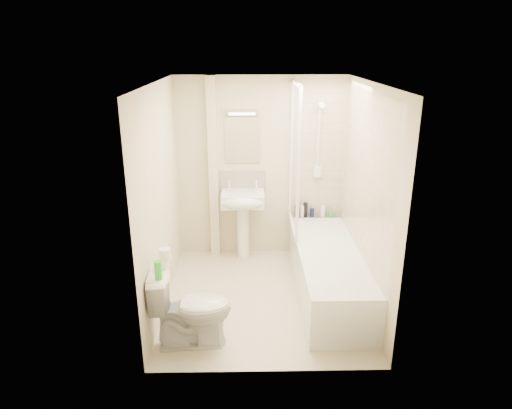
{
  "coord_description": "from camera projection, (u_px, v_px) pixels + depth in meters",
  "views": [
    {
      "loc": [
        -0.18,
        -4.59,
        2.76
      ],
      "look_at": [
        -0.08,
        0.2,
        1.07
      ],
      "focal_mm": 32.0,
      "sensor_mm": 36.0,
      "label": 1
    }
  ],
  "objects": [
    {
      "name": "bottle_black_a",
      "position": [
        297.0,
        211.0,
        6.14
      ],
      "size": [
        0.06,
        0.06,
        0.16
      ],
      "primitive_type": "cylinder",
      "color": "black",
      "rests_on": "bathtub"
    },
    {
      "name": "pipe_boxing",
      "position": [
        213.0,
        170.0,
        5.96
      ],
      "size": [
        0.12,
        0.12,
        2.4
      ],
      "primitive_type": "cube",
      "color": "beige",
      "rests_on": "ground"
    },
    {
      "name": "ceiling",
      "position": [
        265.0,
        83.0,
        4.45
      ],
      "size": [
        2.2,
        2.5,
        0.02
      ],
      "primitive_type": "cube",
      "color": "white",
      "rests_on": "wall_back"
    },
    {
      "name": "splashback",
      "position": [
        243.0,
        181.0,
        6.07
      ],
      "size": [
        0.6,
        0.02,
        0.3
      ],
      "primitive_type": "cube",
      "color": "beige",
      "rests_on": "wall_back"
    },
    {
      "name": "tile_back",
      "position": [
        318.0,
        152.0,
        5.95
      ],
      "size": [
        0.7,
        0.01,
        1.75
      ],
      "primitive_type": "cube",
      "color": "beige",
      "rests_on": "wall_back"
    },
    {
      "name": "toilet",
      "position": [
        191.0,
        308.0,
        4.34
      ],
      "size": [
        0.54,
        0.82,
        0.77
      ],
      "primitive_type": "imported",
      "rotation": [
        0.0,
        0.0,
        1.64
      ],
      "color": "white",
      "rests_on": "ground"
    },
    {
      "name": "bottle_white_a",
      "position": [
        302.0,
        211.0,
        6.14
      ],
      "size": [
        0.06,
        0.06,
        0.16
      ],
      "primitive_type": "cylinder",
      "color": "white",
      "rests_on": "bathtub"
    },
    {
      "name": "wall_back",
      "position": [
        261.0,
        169.0,
        6.03
      ],
      "size": [
        2.2,
        0.02,
        2.4
      ],
      "primitive_type": "cube",
      "color": "beige",
      "rests_on": "ground"
    },
    {
      "name": "bottle_black_b",
      "position": [
        305.0,
        210.0,
        6.14
      ],
      "size": [
        0.06,
        0.06,
        0.2
      ],
      "primitive_type": "cylinder",
      "color": "black",
      "rests_on": "bathtub"
    },
    {
      "name": "bathtub",
      "position": [
        329.0,
        272.0,
        5.23
      ],
      "size": [
        0.7,
        2.1,
        0.55
      ],
      "color": "white",
      "rests_on": "ground"
    },
    {
      "name": "toilet_roll_lower",
      "position": [
        162.0,
        263.0,
        4.28
      ],
      "size": [
        0.11,
        0.11,
        0.09
      ],
      "primitive_type": "cylinder",
      "color": "white",
      "rests_on": "toilet"
    },
    {
      "name": "shower_screen",
      "position": [
        295.0,
        158.0,
        5.53
      ],
      "size": [
        0.04,
        0.92,
        1.8
      ],
      "color": "white",
      "rests_on": "bathtub"
    },
    {
      "name": "wall_left",
      "position": [
        160.0,
        200.0,
        4.83
      ],
      "size": [
        0.02,
        2.5,
        2.4
      ],
      "primitive_type": "cube",
      "color": "beige",
      "rests_on": "ground"
    },
    {
      "name": "toilet_roll_upper",
      "position": [
        165.0,
        254.0,
        4.24
      ],
      "size": [
        0.11,
        0.11,
        0.1
      ],
      "primitive_type": "cylinder",
      "color": "white",
      "rests_on": "toilet_roll_lower"
    },
    {
      "name": "green_bottle",
      "position": [
        158.0,
        270.0,
        4.05
      ],
      "size": [
        0.06,
        0.06,
        0.18
      ],
      "primitive_type": "cylinder",
      "color": "green",
      "rests_on": "toilet"
    },
    {
      "name": "floor",
      "position": [
        263.0,
        298.0,
        5.25
      ],
      "size": [
        2.5,
        2.5,
        0.0
      ],
      "primitive_type": "plane",
      "color": "beige",
      "rests_on": "ground"
    },
    {
      "name": "bottle_green",
      "position": [
        331.0,
        214.0,
        6.16
      ],
      "size": [
        0.07,
        0.07,
        0.08
      ],
      "primitive_type": "cylinder",
      "color": "green",
      "rests_on": "bathtub"
    },
    {
      "name": "strip_light",
      "position": [
        242.0,
        112.0,
        5.74
      ],
      "size": [
        0.42,
        0.07,
        0.07
      ],
      "primitive_type": "cube",
      "color": "silver",
      "rests_on": "wall_back"
    },
    {
      "name": "pedestal_sink",
      "position": [
        243.0,
        207.0,
        5.95
      ],
      "size": [
        0.55,
        0.5,
        1.07
      ],
      "color": "white",
      "rests_on": "ground"
    },
    {
      "name": "tile_right",
      "position": [
        366.0,
        177.0,
        4.85
      ],
      "size": [
        0.01,
        2.1,
        1.75
      ],
      "primitive_type": "cube",
      "color": "beige",
      "rests_on": "wall_right"
    },
    {
      "name": "shower_fixture",
      "position": [
        319.0,
        144.0,
        5.87
      ],
      "size": [
        0.1,
        0.16,
        0.99
      ],
      "color": "white",
      "rests_on": "wall_back"
    },
    {
      "name": "bottle_blue",
      "position": [
        312.0,
        213.0,
        6.15
      ],
      "size": [
        0.06,
        0.06,
        0.12
      ],
      "primitive_type": "cylinder",
      "color": "#121250",
      "rests_on": "bathtub"
    },
    {
      "name": "bottle_white_b",
      "position": [
        323.0,
        211.0,
        6.15
      ],
      "size": [
        0.06,
        0.06,
        0.15
      ],
      "primitive_type": "cylinder",
      "color": "white",
      "rests_on": "bathtub"
    },
    {
      "name": "mirror",
      "position": [
        242.0,
        141.0,
        5.88
      ],
      "size": [
        0.46,
        0.01,
        0.6
      ],
      "primitive_type": "cube",
      "color": "white",
      "rests_on": "wall_back"
    },
    {
      "name": "wall_right",
      "position": [
        367.0,
        198.0,
        4.87
      ],
      "size": [
        0.02,
        2.5,
        2.4
      ],
      "primitive_type": "cube",
      "color": "beige",
      "rests_on": "ground"
    }
  ]
}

